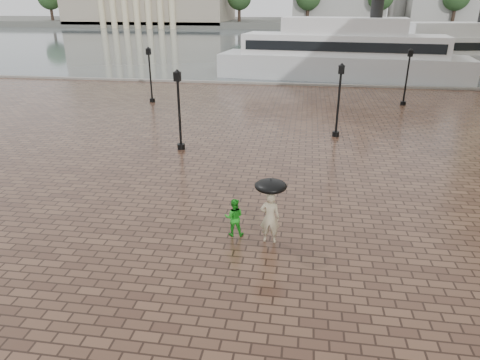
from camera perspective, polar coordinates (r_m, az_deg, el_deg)
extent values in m
plane|color=#3C261B|center=(15.08, 3.82, -8.90)|extent=(300.00, 300.00, 0.00)
plane|color=#404B4E|center=(105.13, 8.63, 18.04)|extent=(240.00, 240.00, 0.00)
cube|color=slate|center=(45.52, 7.58, 12.44)|extent=(80.00, 0.60, 0.30)
cube|color=#4C4C47|center=(172.97, 8.97, 20.04)|extent=(300.00, 60.00, 2.00)
cube|color=#9A9792|center=(168.68, 25.60, 20.42)|extent=(25.00, 22.00, 11.00)
cylinder|color=#2D2119|center=(176.18, -23.78, 19.55)|extent=(1.00, 1.00, 8.00)
cylinder|color=#2D2119|center=(165.69, -16.73, 20.36)|extent=(1.00, 1.00, 8.00)
cylinder|color=#2D2119|center=(157.73, -8.78, 20.92)|extent=(1.00, 1.00, 8.00)
cylinder|color=#2D2119|center=(152.69, -0.10, 21.12)|extent=(1.00, 1.00, 8.00)
cylinder|color=#2D2119|center=(150.88, 8.98, 20.85)|extent=(1.00, 1.00, 8.00)
cylinder|color=#2D2119|center=(152.41, 18.00, 20.10)|extent=(1.00, 1.00, 8.00)
cylinder|color=#2D2119|center=(157.17, 26.56, 18.96)|extent=(1.00, 1.00, 8.00)
cylinder|color=black|center=(25.08, -7.85, 4.46)|extent=(0.44, 0.44, 0.30)
cylinder|color=black|center=(24.58, -8.08, 8.56)|extent=(0.14, 0.14, 4.00)
cube|color=black|center=(24.16, -8.36, 13.51)|extent=(0.35, 0.35, 0.50)
sphere|color=beige|center=(24.16, -8.36, 13.51)|extent=(0.28, 0.28, 0.28)
cylinder|color=black|center=(27.99, 12.63, 6.03)|extent=(0.44, 0.44, 0.30)
cylinder|color=black|center=(27.54, 12.96, 9.72)|extent=(0.14, 0.14, 4.00)
cube|color=black|center=(27.16, 13.36, 14.14)|extent=(0.35, 0.35, 0.50)
sphere|color=beige|center=(27.16, 13.36, 14.14)|extent=(0.28, 0.28, 0.28)
cylinder|color=black|center=(37.96, -11.62, 10.40)|extent=(0.44, 0.44, 0.30)
cylinder|color=black|center=(37.63, -11.84, 13.15)|extent=(0.14, 0.14, 4.00)
cube|color=black|center=(37.35, -12.11, 16.40)|extent=(0.35, 0.35, 0.50)
sphere|color=beige|center=(37.35, -12.11, 16.40)|extent=(0.28, 0.28, 0.28)
cylinder|color=black|center=(38.48, 20.91, 9.55)|extent=(0.44, 0.44, 0.30)
cylinder|color=black|center=(38.15, 21.30, 12.24)|extent=(0.14, 0.14, 4.00)
cube|color=black|center=(37.88, 21.77, 15.43)|extent=(0.35, 0.35, 0.50)
sphere|color=beige|center=(37.88, 21.77, 15.43)|extent=(0.28, 0.28, 0.28)
imported|color=tan|center=(14.94, 4.00, -5.03)|extent=(0.70, 0.47, 1.90)
imported|color=#1A911B|center=(15.44, -0.80, -4.99)|extent=(0.75, 0.62, 1.43)
cube|color=#BDBDBD|center=(50.39, 13.23, 14.50)|extent=(27.30, 9.37, 2.57)
cube|color=silver|center=(50.14, 13.48, 17.16)|extent=(21.89, 7.92, 2.14)
cube|color=silver|center=(50.01, 13.69, 19.35)|extent=(13.31, 6.33, 1.71)
cylinder|color=black|center=(49.94, 17.84, 21.16)|extent=(1.28, 1.28, 2.57)
cube|color=black|center=(47.32, 13.31, 16.88)|extent=(20.21, 2.37, 0.96)
cube|color=black|center=(52.96, 13.63, 17.40)|extent=(20.21, 2.37, 0.96)
cube|color=#BDBDBD|center=(59.17, 26.29, 13.83)|extent=(24.55, 9.58, 2.30)
cube|color=silver|center=(58.97, 26.65, 15.83)|extent=(19.71, 8.04, 1.91)
cube|color=silver|center=(58.86, 26.95, 17.48)|extent=(12.05, 6.22, 1.53)
cube|color=black|center=(56.72, 27.78, 15.46)|extent=(17.96, 3.08, 0.86)
cube|color=black|center=(61.25, 25.60, 16.17)|extent=(17.96, 3.08, 0.86)
cylinder|color=black|center=(14.65, 4.07, -2.72)|extent=(0.02, 0.02, 0.95)
ellipsoid|color=black|center=(14.43, 4.13, -0.81)|extent=(1.10, 1.10, 0.39)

